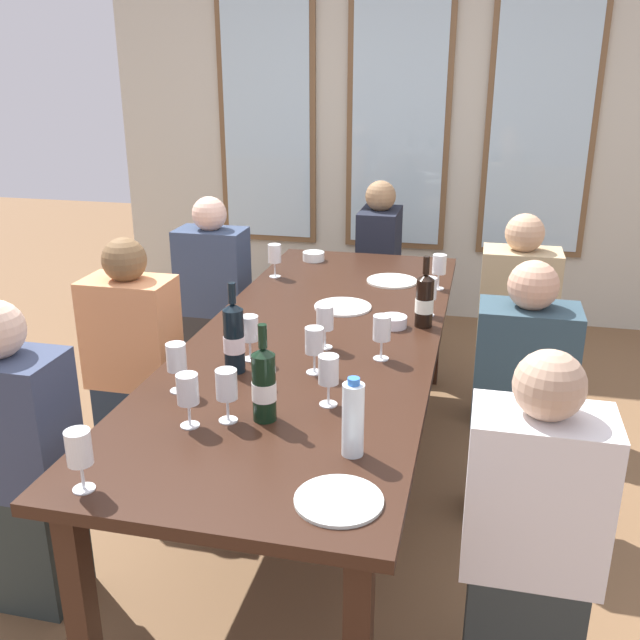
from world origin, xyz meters
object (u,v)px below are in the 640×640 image
(seated_person_5, at_px, (521,403))
(seated_person_0, at_px, (214,299))
(seated_person_1, at_px, (515,327))
(water_bottle, at_px, (353,419))
(wine_glass_10, at_px, (79,450))
(wine_glass_6, at_px, (249,331))
(wine_bottle_1, at_px, (234,338))
(wine_glass_2, at_px, (329,371))
(white_plate_2, at_px, (392,281))
(seated_person_4, at_px, (135,366))
(dining_table, at_px, (318,348))
(wine_glass_5, at_px, (439,266))
(wine_glass_1, at_px, (275,255))
(wine_bottle_2, at_px, (264,384))
(white_plate_1, at_px, (343,307))
(tasting_bowl_1, at_px, (314,256))
(wine_bottle_0, at_px, (425,300))
(tasting_bowl_0, at_px, (393,322))
(white_plate_0, at_px, (339,500))
(wine_glass_9, at_px, (314,343))
(wine_glass_8, at_px, (176,358))
(seated_person_2, at_px, (17,466))
(wine_glass_7, at_px, (429,290))
(wine_glass_4, at_px, (325,319))
(wine_glass_11, at_px, (227,386))
(seated_person_3, at_px, (530,542))
(wine_glass_3, at_px, (382,329))
(wine_glass_0, at_px, (188,392))
(seated_person_6, at_px, (378,272))

(seated_person_5, bearing_deg, seated_person_0, 149.98)
(seated_person_1, height_order, seated_person_5, same)
(water_bottle, height_order, wine_glass_10, water_bottle)
(wine_glass_6, xyz_separation_m, seated_person_5, (1.02, 0.30, -0.33))
(wine_bottle_1, height_order, wine_glass_2, wine_bottle_1)
(white_plate_2, xyz_separation_m, wine_bottle_1, (-0.41, -1.24, 0.13))
(seated_person_5, bearing_deg, seated_person_4, -179.51)
(dining_table, distance_m, wine_glass_5, 0.88)
(wine_glass_1, bearing_deg, wine_bottle_2, -74.71)
(wine_glass_6, bearing_deg, white_plate_1, 71.49)
(tasting_bowl_1, distance_m, wine_glass_10, 2.36)
(dining_table, distance_m, water_bottle, 0.97)
(wine_bottle_0, bearing_deg, tasting_bowl_0, -162.67)
(seated_person_0, bearing_deg, white_plate_0, -61.07)
(white_plate_2, relative_size, seated_person_0, 0.23)
(tasting_bowl_0, bearing_deg, tasting_bowl_1, 121.09)
(white_plate_0, height_order, wine_glass_9, wine_glass_9)
(white_plate_0, relative_size, seated_person_1, 0.21)
(wine_glass_8, relative_size, wine_glass_9, 1.00)
(seated_person_2, bearing_deg, wine_glass_7, 44.25)
(white_plate_2, relative_size, seated_person_2, 0.23)
(wine_glass_9, xyz_separation_m, wine_glass_10, (-0.42, -0.87, 0.00))
(wine_glass_4, bearing_deg, wine_glass_5, 66.73)
(wine_glass_7, bearing_deg, dining_table, -141.02)
(wine_glass_9, bearing_deg, white_plate_0, -72.06)
(wine_glass_7, xyz_separation_m, seated_person_0, (-1.25, 0.60, -0.33))
(wine_glass_7, bearing_deg, white_plate_0, -93.71)
(wine_glass_11, relative_size, seated_person_3, 0.16)
(wine_glass_4, bearing_deg, wine_glass_3, -15.05)
(water_bottle, height_order, seated_person_5, seated_person_5)
(wine_glass_7, bearing_deg, wine_glass_2, -104.16)
(wine_glass_9, relative_size, seated_person_3, 0.16)
(wine_glass_0, bearing_deg, wine_glass_9, 59.30)
(white_plate_2, height_order, seated_person_6, seated_person_6)
(white_plate_0, bearing_deg, wine_bottle_1, 126.58)
(wine_glass_0, distance_m, wine_glass_9, 0.55)
(wine_glass_3, height_order, wine_glass_7, same)
(white_plate_1, distance_m, seated_person_5, 0.90)
(wine_glass_1, xyz_separation_m, wine_glass_6, (0.22, -1.07, 0.00))
(wine_glass_6, height_order, seated_person_4, seated_person_4)
(water_bottle, height_order, wine_glass_2, water_bottle)
(wine_glass_0, height_order, wine_glass_7, same)
(wine_glass_8, xyz_separation_m, seated_person_2, (-0.49, -0.25, -0.34))
(wine_glass_0, bearing_deg, wine_glass_7, 62.23)
(wine_bottle_1, height_order, water_bottle, wine_bottle_1)
(water_bottle, bearing_deg, seated_person_2, 178.80)
(tasting_bowl_1, bearing_deg, dining_table, -75.56)
(wine_glass_3, xyz_separation_m, wine_glass_11, (-0.39, -0.60, 0.00))
(white_plate_0, height_order, wine_glass_2, wine_glass_2)
(wine_glass_8, bearing_deg, wine_glass_6, 64.24)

